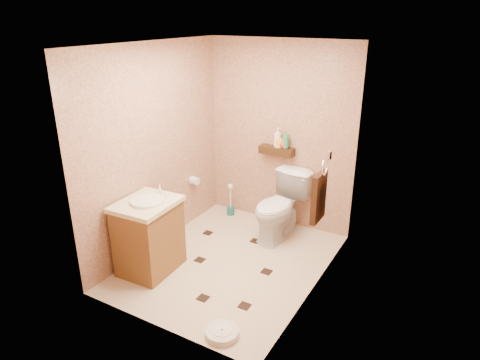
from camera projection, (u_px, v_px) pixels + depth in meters
The scene contains 18 objects.
ground at pixel (230, 262), 4.91m from camera, with size 2.50×2.50×0.00m, color beige.
wall_back at pixel (280, 136), 5.48m from camera, with size 2.00×0.04×2.40m, color tan.
wall_front at pixel (150, 208), 3.46m from camera, with size 2.00×0.04×2.40m, color tan.
wall_left at pixel (155, 149), 4.93m from camera, with size 0.04×2.50×2.40m, color tan.
wall_right at pixel (321, 181), 4.01m from camera, with size 0.04×2.50×2.40m, color tan.
ceiling at pixel (228, 44), 4.03m from camera, with size 2.00×2.50×0.02m, color white.
wall_shelf at pixel (277, 151), 5.48m from camera, with size 0.46×0.14×0.10m, color #331C0E.
floor_accents at pixel (229, 265), 4.85m from camera, with size 1.25×1.39×0.01m.
toilet at pixel (280, 207), 5.33m from camera, with size 0.47×0.82×0.84m, color white.
vanity at pixel (149, 235), 4.64m from camera, with size 0.58×0.70×0.95m.
bathroom_scale at pixel (222, 333), 3.79m from camera, with size 0.32×0.32×0.06m.
toilet_brush at pixel (231, 204), 6.01m from camera, with size 0.11×0.11×0.47m.
towel_ring at pixel (319, 195), 4.35m from camera, with size 0.12×0.30×0.76m.
toilet_paper at pixel (194, 181), 5.65m from camera, with size 0.12×0.11×0.12m.
bottle_a at pixel (278, 137), 5.42m from camera, with size 0.10×0.10×0.26m, color silver.
bottle_b at pixel (279, 140), 5.42m from camera, with size 0.08×0.08×0.18m, color yellow.
bottle_c at pixel (283, 143), 5.40m from camera, with size 0.10×0.10×0.13m, color red.
bottle_d at pixel (286, 140), 5.37m from camera, with size 0.09×0.09×0.23m, color #2D884F.
Camera 1 is at (2.19, -3.61, 2.68)m, focal length 32.00 mm.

